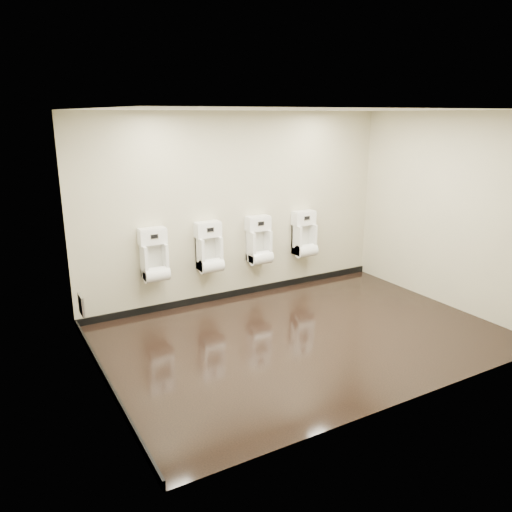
{
  "coord_description": "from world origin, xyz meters",
  "views": [
    {
      "loc": [
        -3.43,
        -4.82,
        2.76
      ],
      "look_at": [
        -0.39,
        0.55,
        0.99
      ],
      "focal_mm": 35.0,
      "sensor_mm": 36.0,
      "label": 1
    }
  ],
  "objects": [
    {
      "name": "access_panel",
      "position": [
        -2.48,
        1.2,
        0.5
      ],
      "size": [
        0.04,
        0.25,
        0.25
      ],
      "color": "#9E9EA3",
      "rests_on": "left_wall"
    },
    {
      "name": "tile_overlay_left",
      "position": [
        -2.5,
        0.0,
        1.4
      ],
      "size": [
        0.01,
        3.5,
        2.8
      ],
      "primitive_type": "cube",
      "color": "white",
      "rests_on": "ground"
    },
    {
      "name": "urinal_2",
      "position": [
        0.28,
        1.62,
        0.82
      ],
      "size": [
        0.39,
        0.29,
        0.72
      ],
      "color": "white",
      "rests_on": "back_wall"
    },
    {
      "name": "right_wall",
      "position": [
        2.5,
        0.0,
        1.4
      ],
      "size": [
        0.02,
        3.5,
        2.8
      ],
      "primitive_type": "cube",
      "color": "#BCB591",
      "rests_on": "ground"
    },
    {
      "name": "back_wall",
      "position": [
        0.0,
        1.75,
        1.4
      ],
      "size": [
        5.0,
        0.02,
        2.8
      ],
      "primitive_type": "cube",
      "color": "#BCB591",
      "rests_on": "ground"
    },
    {
      "name": "ground",
      "position": [
        0.0,
        0.0,
        0.0
      ],
      "size": [
        5.0,
        3.5,
        0.0
      ],
      "primitive_type": "cube",
      "color": "black",
      "rests_on": "ground"
    },
    {
      "name": "front_wall",
      "position": [
        0.0,
        -1.75,
        1.4
      ],
      "size": [
        5.0,
        0.02,
        2.8
      ],
      "primitive_type": "cube",
      "color": "#BCB591",
      "rests_on": "ground"
    },
    {
      "name": "skirting_back",
      "position": [
        0.0,
        1.74,
        0.05
      ],
      "size": [
        5.0,
        0.02,
        0.1
      ],
      "primitive_type": "cube",
      "color": "black",
      "rests_on": "ground"
    },
    {
      "name": "urinal_0",
      "position": [
        -1.39,
        1.62,
        0.82
      ],
      "size": [
        0.39,
        0.29,
        0.72
      ],
      "color": "white",
      "rests_on": "back_wall"
    },
    {
      "name": "urinal_3",
      "position": [
        1.12,
        1.62,
        0.82
      ],
      "size": [
        0.39,
        0.29,
        0.72
      ],
      "color": "white",
      "rests_on": "back_wall"
    },
    {
      "name": "urinal_1",
      "position": [
        -0.56,
        1.62,
        0.82
      ],
      "size": [
        0.39,
        0.29,
        0.72
      ],
      "color": "white",
      "rests_on": "back_wall"
    },
    {
      "name": "ceiling",
      "position": [
        0.0,
        0.0,
        2.8
      ],
      "size": [
        5.0,
        3.5,
        0.0
      ],
      "primitive_type": "cube",
      "color": "white"
    },
    {
      "name": "skirting_left",
      "position": [
        -2.49,
        0.0,
        0.05
      ],
      "size": [
        0.02,
        3.5,
        0.1
      ],
      "primitive_type": "cube",
      "color": "black",
      "rests_on": "ground"
    },
    {
      "name": "left_wall",
      "position": [
        -2.5,
        0.0,
        1.4
      ],
      "size": [
        0.02,
        3.5,
        2.8
      ],
      "primitive_type": "cube",
      "color": "#BCB591",
      "rests_on": "ground"
    }
  ]
}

